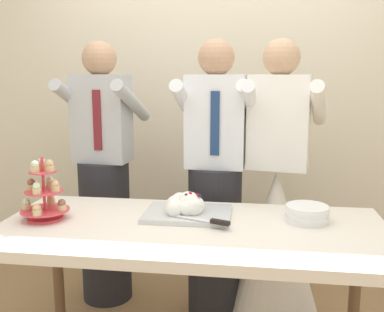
{
  "coord_description": "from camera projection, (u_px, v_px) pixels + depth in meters",
  "views": [
    {
      "loc": [
        0.27,
        -1.93,
        1.47
      ],
      "look_at": [
        -0.02,
        0.15,
        1.07
      ],
      "focal_mm": 41.55,
      "sensor_mm": 36.0,
      "label": 1
    }
  ],
  "objects": [
    {
      "name": "rear_wall",
      "position": [
        218.0,
        75.0,
        3.27
      ],
      "size": [
        5.2,
        0.1,
        2.9
      ],
      "primitive_type": "cube",
      "color": "beige",
      "rests_on": "ground_plane"
    },
    {
      "name": "dessert_table",
      "position": [
        191.0,
        241.0,
        2.06
      ],
      "size": [
        1.8,
        0.8,
        0.78
      ],
      "color": "silver",
      "rests_on": "ground_plane"
    },
    {
      "name": "cupcake_stand",
      "position": [
        44.0,
        196.0,
        2.12
      ],
      "size": [
        0.23,
        0.23,
        0.31
      ],
      "color": "#D83F4C",
      "rests_on": "dessert_table"
    },
    {
      "name": "main_cake_tray",
      "position": [
        187.0,
        207.0,
        2.18
      ],
      "size": [
        0.43,
        0.35,
        0.13
      ],
      "color": "silver",
      "rests_on": "dessert_table"
    },
    {
      "name": "plate_stack",
      "position": [
        307.0,
        214.0,
        2.1
      ],
      "size": [
        0.21,
        0.21,
        0.08
      ],
      "color": "white",
      "rests_on": "dessert_table"
    },
    {
      "name": "person_groom",
      "position": [
        215.0,
        195.0,
        2.66
      ],
      "size": [
        0.48,
        0.51,
        1.66
      ],
      "color": "#232328",
      "rests_on": "ground_plane"
    },
    {
      "name": "person_bride",
      "position": [
        275.0,
        223.0,
        2.65
      ],
      "size": [
        0.57,
        0.56,
        1.66
      ],
      "color": "white",
      "rests_on": "ground_plane"
    },
    {
      "name": "person_guest",
      "position": [
        104.0,
        188.0,
        2.83
      ],
      "size": [
        0.5,
        0.53,
        1.66
      ],
      "color": "#232328",
      "rests_on": "ground_plane"
    }
  ]
}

